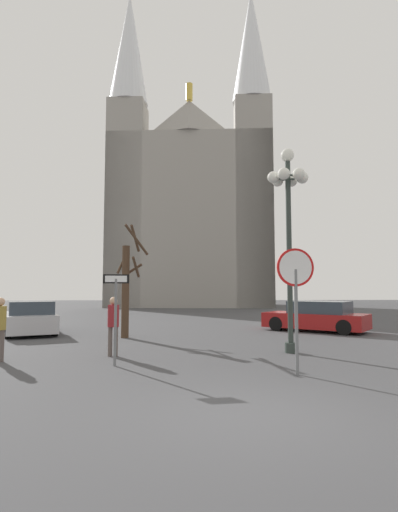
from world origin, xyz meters
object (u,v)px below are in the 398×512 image
Objects in this scene: parked_car_near_red at (316,317)px; pedestrian_walking at (113,320)px; bare_tree at (127,285)px; pedestrian_standing at (0,323)px; parked_car_far_silver at (30,318)px; one_way_arrow_sign at (116,308)px; street_lamp at (288,207)px; stop_sign at (296,284)px; cathedral at (191,205)px.

pedestrian_walking is at bearing -141.79° from parked_car_near_red.
bare_tree reaches higher than pedestrian_standing.
parked_car_near_red is at bearing 13.80° from bare_tree.
pedestrian_walking reaches higher than parked_car_far_silver.
parked_car_far_silver is (-4.81, 7.32, -0.77)m from one_way_arrow_sign.
street_lamp reaches higher than parked_car_far_silver.
bare_tree is (-4.76, 6.90, 0.03)m from stop_sign.
pedestrian_standing is at bearing -172.06° from street_lamp.
parked_car_near_red is (2.80, 5.90, -3.80)m from street_lamp.
cathedral is at bearing 94.02° from street_lamp.
cathedral is 15.40× the size of one_way_arrow_sign.
street_lamp is 1.42× the size of bare_tree.
stop_sign is 3.93m from street_lamp.
pedestrian_walking is (4.52, -5.90, 0.36)m from parked_car_far_silver.
pedestrian_walking is (-5.22, -0.41, -3.42)m from street_lamp.
stop_sign is at bearing -87.46° from cathedral.
cathedral is at bearing 92.54° from stop_sign.
cathedral is 34.96m from pedestrian_standing.
street_lamp is at bearing -115.37° from parked_car_near_red.
parked_car_near_red is at bearing 32.86° from pedestrian_standing.
parked_car_far_silver is at bearing 136.77° from stop_sign.
bare_tree is at bearing 95.15° from one_way_arrow_sign.
pedestrian_walking is at bearing -175.49° from street_lamp.
pedestrian_standing is (-8.09, -1.13, -3.42)m from street_lamp.
pedestrian_walking is (-4.53, 2.61, -1.00)m from stop_sign.
pedestrian_walking is (-0.29, 1.42, -0.42)m from one_way_arrow_sign.
one_way_arrow_sign is 0.36× the size of street_lamp.
bare_tree is at bearing -20.52° from parked_car_far_silver.
street_lamp is 8.85m from pedestrian_standing.
cathedral is at bearing 74.09° from parked_car_far_silver.
street_lamp is at bearing -85.98° from cathedral.
street_lamp is (2.24, -31.82, -6.70)m from cathedral.
street_lamp reaches higher than one_way_arrow_sign.
pedestrian_walking is (-8.02, -6.32, 0.37)m from parked_car_near_red.
one_way_arrow_sign reaches higher than pedestrian_walking.
bare_tree is (-3.21, -27.94, -9.09)m from cathedral.
one_way_arrow_sign is at bearing 164.35° from stop_sign.
parked_car_near_red is (5.04, -25.91, -10.49)m from cathedral.
one_way_arrow_sign is at bearing -159.58° from street_lamp.
pedestrian_standing is (-3.15, 0.71, -0.42)m from one_way_arrow_sign.
stop_sign is 7.70m from pedestrian_standing.
stop_sign is (1.55, -34.84, -9.12)m from cathedral.
parked_car_far_silver is (-9.05, 8.51, -1.36)m from stop_sign.
one_way_arrow_sign is 8.80m from parked_car_far_silver.
bare_tree is 0.92× the size of parked_car_far_silver.
stop_sign reaches higher than pedestrian_standing.
stop_sign reaches higher than one_way_arrow_sign.
stop_sign is at bearing -43.23° from parked_car_far_silver.
bare_tree is 8.61m from parked_car_near_red.
street_lamp is 7.56m from parked_car_near_red.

